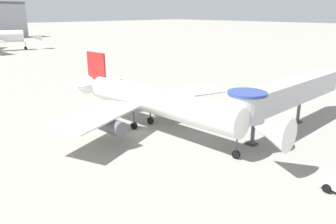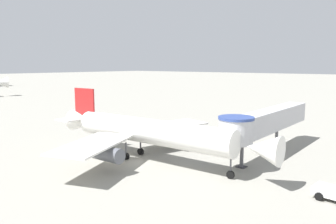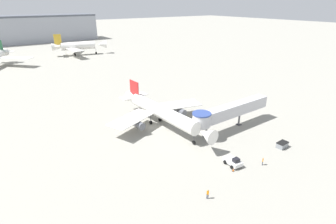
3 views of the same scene
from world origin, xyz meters
name	(u,v)px [view 1 (image 1 of 3)]	position (x,y,z in m)	size (l,w,h in m)	color
ground_plane	(145,132)	(0.00, 0.00, 0.00)	(800.00, 800.00, 0.00)	gray
main_airplane	(154,102)	(1.18, -0.29, 3.73)	(26.78, 31.59, 8.75)	white
jet_bridge	(284,94)	(12.77, -11.12, 4.68)	(23.43, 4.09, 6.36)	#B7B7BC
traffic_cone_starboard_wing	(210,112)	(11.47, -0.70, 0.39)	(0.49, 0.49, 0.81)	black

